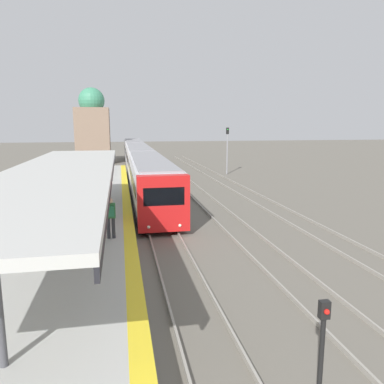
# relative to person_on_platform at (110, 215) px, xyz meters

# --- Properties ---
(platform_canopy) EXTENTS (4.00, 20.87, 2.86)m
(platform_canopy) POSITION_rel_person_on_platform_xyz_m (-1.82, 0.37, 1.76)
(platform_canopy) COLOR beige
(platform_canopy) RESTS_ON station_platform
(person_on_platform) EXTENTS (0.40, 0.40, 1.66)m
(person_on_platform) POSITION_rel_person_on_platform_xyz_m (0.00, 0.00, 0.00)
(person_on_platform) COLOR #2D2D33
(person_on_platform) RESTS_ON station_platform
(train_near) EXTENTS (2.57, 46.37, 3.15)m
(train_near) POSITION_rel_person_on_platform_xyz_m (2.46, 25.70, -0.11)
(train_near) COLOR red
(train_near) RESTS_ON ground_plane
(signal_post_near) EXTENTS (0.20, 0.21, 2.12)m
(signal_post_near) POSITION_rel_person_on_platform_xyz_m (4.22, -8.97, -0.56)
(signal_post_near) COLOR black
(signal_post_near) RESTS_ON ground_plane
(signal_mast_far) EXTENTS (0.28, 0.29, 5.12)m
(signal_mast_far) POSITION_rel_person_on_platform_xyz_m (12.08, 24.88, 1.36)
(signal_mast_far) COLOR gray
(signal_mast_far) RESTS_ON ground_plane
(distant_domed_building) EXTENTS (4.64, 4.64, 10.50)m
(distant_domed_building) POSITION_rel_person_on_platform_xyz_m (-3.21, 40.01, 3.05)
(distant_domed_building) COLOR #89705B
(distant_domed_building) RESTS_ON ground_plane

